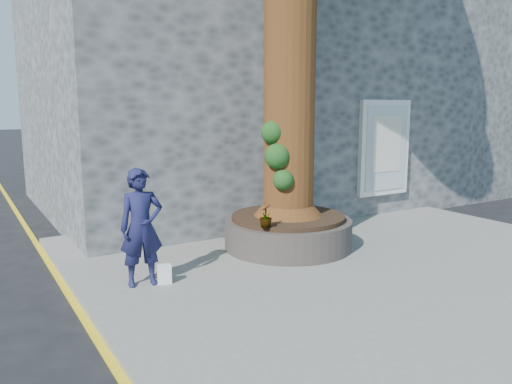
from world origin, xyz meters
TOP-DOWN VIEW (x-y plane):
  - ground at (0.00, 0.00)m, footprint 120.00×120.00m
  - pavement at (1.50, 1.00)m, footprint 9.00×8.00m
  - yellow_line at (-3.05, 1.00)m, footprint 0.10×30.00m
  - stone_shop at (2.50, 7.20)m, footprint 10.30×8.30m
  - neighbour_shop at (10.50, 7.20)m, footprint 6.00×8.00m
  - planter at (0.80, 2.00)m, footprint 2.30×2.30m
  - man at (-2.09, 1.48)m, footprint 0.66×0.47m
  - woman at (1.63, 3.25)m, footprint 0.90×0.81m
  - shopping_bag at (-1.82, 1.36)m, footprint 0.22×0.17m
  - plant_a at (0.91, 1.89)m, footprint 0.24×0.24m
  - plant_b at (1.65, 2.85)m, footprint 0.26×0.26m
  - plant_c at (-0.05, 1.41)m, footprint 0.29×0.29m
  - plant_d at (1.15, 2.85)m, footprint 0.28×0.30m

SIDE VIEW (x-z plane):
  - ground at x=0.00m, z-range 0.00..0.00m
  - yellow_line at x=-3.05m, z-range 0.00..0.01m
  - pavement at x=1.50m, z-range 0.00..0.12m
  - shopping_bag at x=-1.82m, z-range 0.12..0.40m
  - planter at x=0.80m, z-range 0.11..0.71m
  - plant_d at x=1.15m, z-range 0.72..1.01m
  - woman at x=1.63m, z-range 0.12..1.65m
  - plant_b at x=1.65m, z-range 0.72..1.07m
  - plant_c at x=-0.05m, z-range 0.72..1.09m
  - plant_a at x=0.91m, z-range 0.72..1.10m
  - man at x=-2.09m, z-range 0.12..1.81m
  - neighbour_shop at x=10.50m, z-range 0.00..6.00m
  - stone_shop at x=2.50m, z-range 0.01..6.31m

